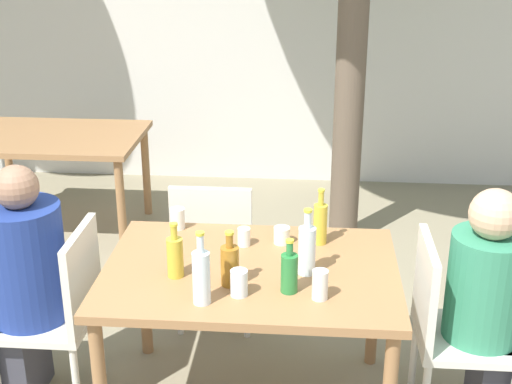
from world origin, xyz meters
TOP-DOWN VIEW (x-y plane):
  - cafe_building_wall at (0.00, 3.21)m, footprint 10.00×0.08m
  - dining_table_front at (0.00, 0.00)m, footprint 1.33×0.94m
  - dining_table_back at (-1.58, 1.93)m, footprint 1.22×0.88m
  - patio_chair_0 at (-0.90, 0.00)m, footprint 0.44×0.44m
  - patio_chair_1 at (0.90, 0.00)m, footprint 0.44×0.44m
  - patio_chair_2 at (-0.27, 0.70)m, footprint 0.44×0.44m
  - person_seated_0 at (-1.13, -0.00)m, footprint 0.58×0.36m
  - person_seated_1 at (1.13, -0.00)m, footprint 0.57×0.34m
  - oil_cruet_0 at (-0.32, -0.10)m, footprint 0.07×0.07m
  - green_bottle_1 at (0.18, -0.20)m, footprint 0.07×0.07m
  - water_bottle_2 at (-0.17, -0.32)m, footprint 0.07×0.07m
  - amber_bottle_3 at (-0.07, -0.16)m, footprint 0.08×0.08m
  - water_bottle_4 at (0.25, -0.03)m, footprint 0.08×0.08m
  - oil_cruet_5 at (0.31, 0.28)m, footprint 0.07×0.07m
  - drinking_glass_0 at (-0.03, -0.25)m, footprint 0.07×0.07m
  - drinking_glass_1 at (0.13, 0.27)m, footprint 0.08×0.08m
  - drinking_glass_2 at (0.31, -0.25)m, footprint 0.07×0.07m
  - drinking_glass_3 at (-0.05, 0.23)m, footprint 0.06×0.06m
  - drinking_glass_4 at (-0.41, 0.40)m, footprint 0.07×0.07m

SIDE VIEW (x-z plane):
  - patio_chair_0 at x=-0.90m, z-range 0.06..0.96m
  - patio_chair_1 at x=0.90m, z-range 0.06..0.96m
  - patio_chair_2 at x=-0.27m, z-range 0.06..0.96m
  - person_seated_1 at x=1.13m, z-range -0.06..1.11m
  - person_seated_0 at x=-1.13m, z-range -0.06..1.15m
  - dining_table_back at x=-1.58m, z-range 0.28..1.04m
  - dining_table_front at x=0.00m, z-range 0.29..1.05m
  - drinking_glass_1 at x=0.13m, z-range 0.75..0.84m
  - drinking_glass_3 at x=-0.05m, z-range 0.75..0.84m
  - drinking_glass_4 at x=-0.41m, z-range 0.75..0.86m
  - drinking_glass_0 at x=-0.03m, z-range 0.75..0.87m
  - drinking_glass_2 at x=0.31m, z-range 0.75..0.88m
  - green_bottle_1 at x=0.18m, z-range 0.73..0.97m
  - amber_bottle_3 at x=-0.07m, z-range 0.73..0.98m
  - oil_cruet_0 at x=-0.32m, z-range 0.73..0.98m
  - oil_cruet_5 at x=0.31m, z-range 0.72..1.00m
  - water_bottle_4 at x=0.25m, z-range 0.72..1.03m
  - water_bottle_2 at x=-0.17m, z-range 0.72..1.04m
  - cafe_building_wall at x=0.00m, z-range 0.00..2.80m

